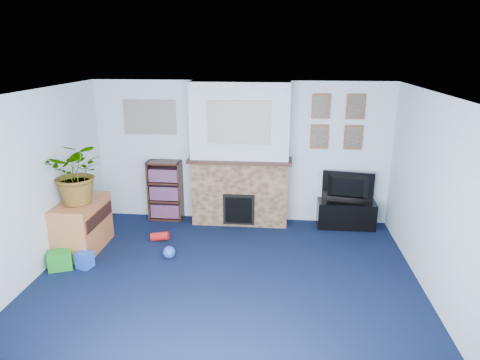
# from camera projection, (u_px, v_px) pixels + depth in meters

# --- Properties ---
(floor) EXTENTS (5.00, 4.50, 0.01)m
(floor) POSITION_uv_depth(u_px,v_px,m) (225.00, 284.00, 5.49)
(floor) COLOR #0D1633
(floor) RESTS_ON ground
(ceiling) EXTENTS (5.00, 4.50, 0.01)m
(ceiling) POSITION_uv_depth(u_px,v_px,m) (223.00, 95.00, 4.78)
(ceiling) COLOR white
(ceiling) RESTS_ON wall_back
(wall_back) EXTENTS (5.00, 0.04, 2.40)m
(wall_back) POSITION_uv_depth(u_px,v_px,m) (241.00, 152.00, 7.27)
(wall_back) COLOR silver
(wall_back) RESTS_ON ground
(wall_front) EXTENTS (5.00, 0.04, 2.40)m
(wall_front) POSITION_uv_depth(u_px,v_px,m) (182.00, 302.00, 2.99)
(wall_front) COLOR silver
(wall_front) RESTS_ON ground
(wall_left) EXTENTS (0.04, 4.50, 2.40)m
(wall_left) POSITION_uv_depth(u_px,v_px,m) (26.00, 190.00, 5.36)
(wall_left) COLOR silver
(wall_left) RESTS_ON ground
(wall_right) EXTENTS (0.04, 4.50, 2.40)m
(wall_right) POSITION_uv_depth(u_px,v_px,m) (439.00, 203.00, 4.91)
(wall_right) COLOR silver
(wall_right) RESTS_ON ground
(chimney_breast) EXTENTS (1.72, 0.50, 2.40)m
(chimney_breast) POSITION_uv_depth(u_px,v_px,m) (240.00, 156.00, 7.08)
(chimney_breast) COLOR brown
(chimney_breast) RESTS_ON ground
(collage_main) EXTENTS (1.00, 0.03, 0.68)m
(collage_main) POSITION_uv_depth(u_px,v_px,m) (239.00, 123.00, 6.71)
(collage_main) COLOR gray
(collage_main) RESTS_ON chimney_breast
(collage_left) EXTENTS (0.90, 0.03, 0.58)m
(collage_left) POSITION_uv_depth(u_px,v_px,m) (150.00, 117.00, 7.23)
(collage_left) COLOR gray
(collage_left) RESTS_ON wall_back
(portrait_tl) EXTENTS (0.30, 0.03, 0.40)m
(portrait_tl) POSITION_uv_depth(u_px,v_px,m) (321.00, 106.00, 6.90)
(portrait_tl) COLOR brown
(portrait_tl) RESTS_ON wall_back
(portrait_tr) EXTENTS (0.30, 0.03, 0.40)m
(portrait_tr) POSITION_uv_depth(u_px,v_px,m) (356.00, 107.00, 6.85)
(portrait_tr) COLOR brown
(portrait_tr) RESTS_ON wall_back
(portrait_bl) EXTENTS (0.30, 0.03, 0.40)m
(portrait_bl) POSITION_uv_depth(u_px,v_px,m) (319.00, 137.00, 7.05)
(portrait_bl) COLOR brown
(portrait_bl) RESTS_ON wall_back
(portrait_br) EXTENTS (0.30, 0.03, 0.40)m
(portrait_br) POSITION_uv_depth(u_px,v_px,m) (353.00, 137.00, 7.00)
(portrait_br) COLOR brown
(portrait_br) RESTS_ON wall_back
(tv_stand) EXTENTS (0.95, 0.40, 0.45)m
(tv_stand) POSITION_uv_depth(u_px,v_px,m) (346.00, 214.00, 7.19)
(tv_stand) COLOR black
(tv_stand) RESTS_ON ground
(television) EXTENTS (0.85, 0.26, 0.49)m
(television) POSITION_uv_depth(u_px,v_px,m) (348.00, 187.00, 7.07)
(television) COLOR black
(television) RESTS_ON tv_stand
(bookshelf) EXTENTS (0.58, 0.28, 1.05)m
(bookshelf) POSITION_uv_depth(u_px,v_px,m) (166.00, 192.00, 7.46)
(bookshelf) COLOR black
(bookshelf) RESTS_ON ground
(sideboard) EXTENTS (0.54, 0.98, 0.76)m
(sideboard) POSITION_uv_depth(u_px,v_px,m) (82.00, 227.00, 6.35)
(sideboard) COLOR #B5673A
(sideboard) RESTS_ON ground
(potted_plant) EXTENTS (0.92, 0.83, 0.91)m
(potted_plant) POSITION_uv_depth(u_px,v_px,m) (78.00, 173.00, 6.05)
(potted_plant) COLOR #26661E
(potted_plant) RESTS_ON sideboard
(mantel_clock) EXTENTS (0.10, 0.06, 0.14)m
(mantel_clock) POSITION_uv_depth(u_px,v_px,m) (240.00, 155.00, 7.03)
(mantel_clock) COLOR gold
(mantel_clock) RESTS_ON chimney_breast
(mantel_candle) EXTENTS (0.05, 0.05, 0.17)m
(mantel_candle) POSITION_uv_depth(u_px,v_px,m) (257.00, 155.00, 7.00)
(mantel_candle) COLOR #B2BFC6
(mantel_candle) RESTS_ON chimney_breast
(mantel_teddy) EXTENTS (0.12, 0.12, 0.12)m
(mantel_teddy) POSITION_uv_depth(u_px,v_px,m) (207.00, 154.00, 7.08)
(mantel_teddy) COLOR gray
(mantel_teddy) RESTS_ON chimney_breast
(mantel_can) EXTENTS (0.06, 0.06, 0.11)m
(mantel_can) POSITION_uv_depth(u_px,v_px,m) (278.00, 156.00, 6.98)
(mantel_can) COLOR blue
(mantel_can) RESTS_ON chimney_breast
(green_crate) EXTENTS (0.38, 0.34, 0.25)m
(green_crate) POSITION_uv_depth(u_px,v_px,m) (60.00, 259.00, 5.85)
(green_crate) COLOR #198C26
(green_crate) RESTS_ON ground
(toy_ball) EXTENTS (0.18, 0.18, 0.18)m
(toy_ball) POSITION_uv_depth(u_px,v_px,m) (169.00, 252.00, 6.15)
(toy_ball) COLOR blue
(toy_ball) RESTS_ON ground
(toy_block) EXTENTS (0.23, 0.23, 0.23)m
(toy_block) POSITION_uv_depth(u_px,v_px,m) (85.00, 260.00, 5.88)
(toy_block) COLOR blue
(toy_block) RESTS_ON ground
(toy_tube) EXTENTS (0.30, 0.13, 0.17)m
(toy_tube) POSITION_uv_depth(u_px,v_px,m) (160.00, 236.00, 6.72)
(toy_tube) COLOR red
(toy_tube) RESTS_ON ground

